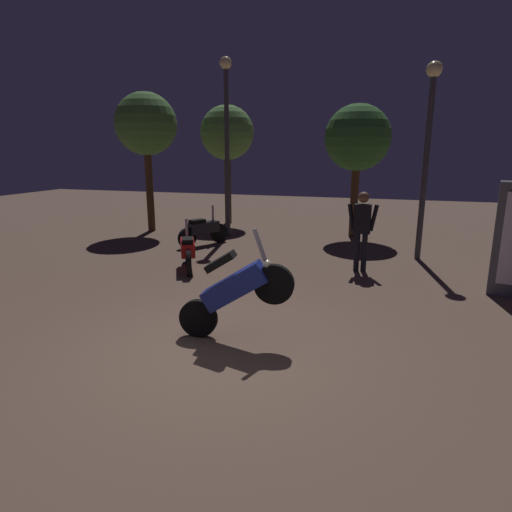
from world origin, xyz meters
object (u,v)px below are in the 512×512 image
(motorcycle_red_parked_left, at_px, (188,250))
(motorcycle_black_parked_right, at_px, (203,230))
(motorcycle_blue_foreground, at_px, (235,290))
(streetlamp_far, at_px, (428,136))
(person_rider_beside, at_px, (362,224))
(streetlamp_near, at_px, (227,126))

(motorcycle_red_parked_left, height_order, motorcycle_black_parked_right, same)
(motorcycle_blue_foreground, xyz_separation_m, motorcycle_black_parked_right, (-3.02, 5.72, -0.31))
(motorcycle_blue_foreground, bearing_deg, streetlamp_far, 58.56)
(motorcycle_blue_foreground, bearing_deg, person_rider_beside, 65.03)
(streetlamp_near, xyz_separation_m, streetlamp_far, (5.60, -1.46, -0.38))
(motorcycle_blue_foreground, distance_m, motorcycle_black_parked_right, 6.47)
(person_rider_beside, distance_m, streetlamp_near, 5.73)
(streetlamp_far, bearing_deg, motorcycle_black_parked_right, -179.08)
(person_rider_beside, distance_m, streetlamp_far, 2.78)
(motorcycle_blue_foreground, height_order, person_rider_beside, person_rider_beside)
(motorcycle_black_parked_right, distance_m, streetlamp_near, 3.29)
(motorcycle_blue_foreground, xyz_separation_m, person_rider_beside, (1.45, 4.24, 0.32))
(motorcycle_black_parked_right, xyz_separation_m, streetlamp_near, (0.17, 1.56, 2.90))
(motorcycle_blue_foreground, relative_size, person_rider_beside, 0.94)
(motorcycle_red_parked_left, bearing_deg, motorcycle_blue_foreground, -172.20)
(streetlamp_far, bearing_deg, streetlamp_near, 165.36)
(person_rider_beside, bearing_deg, motorcycle_black_parked_right, 72.25)
(motorcycle_blue_foreground, distance_m, person_rider_beside, 4.49)
(streetlamp_near, bearing_deg, streetlamp_far, -14.64)
(motorcycle_blue_foreground, relative_size, streetlamp_near, 0.31)
(motorcycle_red_parked_left, xyz_separation_m, motorcycle_black_parked_right, (-0.71, 2.47, 0.00))
(motorcycle_blue_foreground, xyz_separation_m, streetlamp_far, (2.75, 5.81, 2.21))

